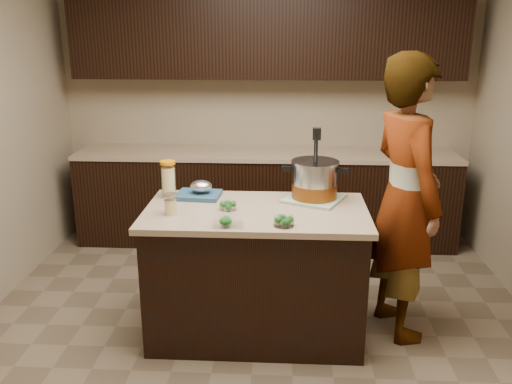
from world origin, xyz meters
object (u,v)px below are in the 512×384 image
(lemonade_pitcher, at_px, (168,181))
(person, at_px, (405,199))
(stock_pot, at_px, (315,182))
(island, at_px, (256,272))

(lemonade_pitcher, xyz_separation_m, person, (1.60, -0.13, -0.07))
(stock_pot, relative_size, person, 0.24)
(island, bearing_deg, lemonade_pitcher, 158.91)
(lemonade_pitcher, bearing_deg, person, -4.61)
(stock_pot, distance_m, person, 0.61)
(island, relative_size, person, 0.77)
(person, bearing_deg, island, 79.90)
(island, xyz_separation_m, stock_pot, (0.39, 0.22, 0.58))
(stock_pot, xyz_separation_m, person, (0.59, -0.11, -0.08))
(island, relative_size, lemonade_pitcher, 5.73)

